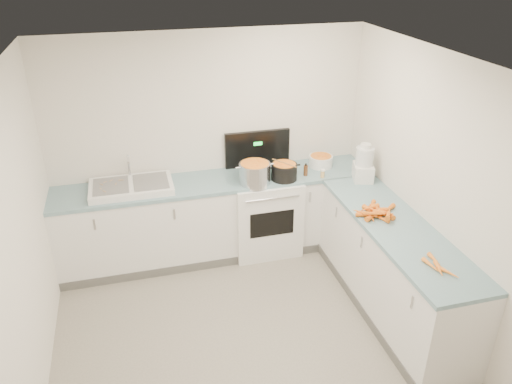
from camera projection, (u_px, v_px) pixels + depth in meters
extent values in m
cube|color=white|center=(217.00, 219.00, 5.69)|extent=(3.50, 0.60, 0.90)
cube|color=#789FAA|center=(216.00, 182.00, 5.48)|extent=(3.50, 0.62, 0.04)
cube|color=white|center=(392.00, 269.00, 4.82)|extent=(0.60, 2.20, 0.90)
cube|color=#789FAA|center=(398.00, 228.00, 4.61)|extent=(0.62, 2.20, 0.04)
cube|color=white|center=(264.00, 214.00, 5.80)|extent=(0.76, 0.65, 0.90)
cube|color=black|center=(257.00, 149.00, 5.74)|extent=(0.76, 0.05, 0.42)
cube|color=white|center=(131.00, 187.00, 5.25)|extent=(0.86, 0.52, 0.07)
cube|color=slate|center=(111.00, 186.00, 5.18)|extent=(0.36, 0.42, 0.01)
cube|color=slate|center=(151.00, 181.00, 5.28)|extent=(0.36, 0.42, 0.01)
cylinder|color=silver|center=(129.00, 165.00, 5.37)|extent=(0.03, 0.03, 0.24)
cylinder|color=silver|center=(255.00, 174.00, 5.37)|extent=(0.36, 0.36, 0.25)
cylinder|color=black|center=(284.00, 172.00, 5.46)|extent=(0.37, 0.37, 0.20)
cylinder|color=#AD7A47|center=(284.00, 163.00, 5.41)|extent=(0.19, 0.29, 0.01)
cylinder|color=white|center=(321.00, 161.00, 5.79)|extent=(0.35, 0.35, 0.13)
cylinder|color=#593319|center=(306.00, 170.00, 5.56)|extent=(0.05, 0.05, 0.12)
cylinder|color=#E5B266|center=(323.00, 174.00, 5.52)|extent=(0.05, 0.05, 0.08)
cube|color=white|center=(363.00, 172.00, 5.44)|extent=(0.27, 0.30, 0.18)
cylinder|color=silver|center=(365.00, 156.00, 5.36)|extent=(0.19, 0.19, 0.19)
cylinder|color=white|center=(366.00, 146.00, 5.30)|extent=(0.11, 0.11, 0.05)
cone|color=orange|center=(381.00, 218.00, 4.69)|extent=(0.11, 0.18, 0.04)
cone|color=orange|center=(388.00, 209.00, 4.83)|extent=(0.21, 0.16, 0.05)
cone|color=orange|center=(372.00, 217.00, 4.72)|extent=(0.08, 0.19, 0.04)
cone|color=orange|center=(377.00, 214.00, 4.75)|extent=(0.18, 0.07, 0.04)
cone|color=orange|center=(367.00, 215.00, 4.74)|extent=(0.21, 0.11, 0.04)
cone|color=orange|center=(374.00, 213.00, 4.77)|extent=(0.22, 0.08, 0.05)
cone|color=orange|center=(372.00, 208.00, 4.86)|extent=(0.17, 0.12, 0.04)
cone|color=orange|center=(372.00, 217.00, 4.70)|extent=(0.17, 0.12, 0.05)
cone|color=orange|center=(369.00, 214.00, 4.75)|extent=(0.21, 0.12, 0.05)
cone|color=orange|center=(388.00, 213.00, 4.77)|extent=(0.05, 0.21, 0.05)
cone|color=orange|center=(371.00, 211.00, 4.80)|extent=(0.10, 0.21, 0.05)
cone|color=orange|center=(375.00, 213.00, 4.78)|extent=(0.05, 0.18, 0.04)
cone|color=orange|center=(372.00, 205.00, 4.91)|extent=(0.15, 0.18, 0.05)
cone|color=orange|center=(369.00, 208.00, 4.77)|extent=(0.22, 0.10, 0.05)
cone|color=orange|center=(362.00, 213.00, 4.73)|extent=(0.15, 0.17, 0.04)
cone|color=orange|center=(389.00, 214.00, 4.67)|extent=(0.15, 0.19, 0.05)
cone|color=orange|center=(378.00, 210.00, 4.79)|extent=(0.10, 0.21, 0.05)
cone|color=orange|center=(378.00, 209.00, 4.76)|extent=(0.05, 0.18, 0.04)
cone|color=orange|center=(377.00, 209.00, 4.80)|extent=(0.20, 0.13, 0.05)
cone|color=orange|center=(383.00, 213.00, 4.69)|extent=(0.20, 0.12, 0.05)
cone|color=orange|center=(375.00, 210.00, 4.74)|extent=(0.17, 0.19, 0.04)
cone|color=orange|center=(367.00, 214.00, 4.73)|extent=(0.18, 0.14, 0.04)
cone|color=orange|center=(374.00, 214.00, 4.67)|extent=(0.21, 0.11, 0.04)
cone|color=orange|center=(448.00, 272.00, 3.93)|extent=(0.12, 0.19, 0.04)
cone|color=orange|center=(439.00, 268.00, 3.97)|extent=(0.09, 0.19, 0.04)
cone|color=orange|center=(431.00, 265.00, 4.02)|extent=(0.06, 0.19, 0.04)
cone|color=orange|center=(434.00, 259.00, 4.09)|extent=(0.04, 0.17, 0.04)
cube|color=tan|center=(117.00, 186.00, 5.17)|extent=(0.02, 0.05, 0.00)
cube|color=tan|center=(105.00, 182.00, 5.26)|extent=(0.04, 0.03, 0.00)
cube|color=tan|center=(104.00, 191.00, 5.06)|extent=(0.04, 0.04, 0.00)
cube|color=tan|center=(120.00, 180.00, 5.30)|extent=(0.03, 0.03, 0.00)
cube|color=tan|center=(121.00, 180.00, 5.29)|extent=(0.05, 0.02, 0.00)
cube|color=tan|center=(101.00, 184.00, 5.20)|extent=(0.04, 0.04, 0.00)
cube|color=tan|center=(111.00, 180.00, 5.29)|extent=(0.04, 0.04, 0.00)
cube|color=tan|center=(116.00, 184.00, 5.21)|extent=(0.02, 0.04, 0.00)
cube|color=tan|center=(101.00, 189.00, 5.12)|extent=(0.03, 0.04, 0.00)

